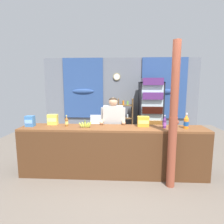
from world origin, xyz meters
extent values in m
plane|color=#665B51|center=(0.00, 1.24, 0.00)|extent=(8.03, 8.03, 0.00)
cube|color=slate|center=(0.00, 3.15, 1.31)|extent=(5.03, 0.12, 2.63)
cube|color=#2D4C89|center=(-1.22, 3.06, 1.66)|extent=(1.31, 0.04, 1.94)
ellipsoid|color=#2D4C89|center=(-1.22, 3.04, 1.56)|extent=(0.72, 0.10, 0.16)
cube|color=#2D4C89|center=(1.40, 3.06, 1.66)|extent=(1.43, 0.04, 1.94)
ellipsoid|color=#2D4C89|center=(1.40, 3.04, 1.56)|extent=(0.79, 0.10, 0.16)
cylinder|color=tan|center=(-0.12, 3.07, 2.03)|extent=(0.23, 0.03, 0.23)
cylinder|color=white|center=(-0.12, 3.05, 2.03)|extent=(0.20, 0.01, 0.20)
cube|color=beige|center=(1.04, 3.07, 1.59)|extent=(0.24, 0.02, 0.18)
cube|color=brown|center=(-0.13, 0.51, 0.94)|extent=(3.61, 0.55, 0.04)
cube|color=#4E2E18|center=(-0.13, 0.25, 0.46)|extent=(3.61, 0.04, 0.92)
cube|color=#4E2E18|center=(-1.89, 0.51, 0.46)|extent=(0.08, 0.50, 0.92)
cube|color=#4E2E18|center=(1.64, 0.51, 0.46)|extent=(0.08, 0.50, 0.92)
cylinder|color=brown|center=(0.92, 0.11, 0.62)|extent=(0.14, 0.14, 1.25)
cylinder|color=brown|center=(0.92, 0.11, 1.87)|extent=(0.13, 0.13, 1.25)
ellipsoid|color=brown|center=(0.98, 0.11, 1.16)|extent=(0.06, 0.05, 0.08)
cube|color=black|center=(0.91, 2.92, 0.93)|extent=(0.69, 0.04, 1.86)
cube|color=black|center=(0.59, 2.61, 0.93)|extent=(0.04, 0.67, 1.86)
cube|color=black|center=(1.24, 2.61, 0.93)|extent=(0.04, 0.67, 1.86)
cube|color=black|center=(0.91, 2.61, 1.84)|extent=(0.69, 0.67, 0.04)
cube|color=black|center=(0.91, 2.61, 0.04)|extent=(0.69, 0.67, 0.08)
cube|color=silver|center=(0.91, 2.29, 0.98)|extent=(0.63, 0.02, 1.70)
cylinder|color=#B7B7BC|center=(1.20, 2.25, 0.93)|extent=(0.02, 0.02, 0.40)
cube|color=silver|center=(0.91, 2.61, 0.55)|extent=(0.61, 0.59, 0.02)
cube|color=brown|center=(0.91, 2.47, 0.66)|extent=(0.57, 0.55, 0.20)
cube|color=silver|center=(0.91, 2.61, 0.95)|extent=(0.61, 0.59, 0.02)
cube|color=black|center=(0.91, 2.47, 1.06)|extent=(0.57, 0.55, 0.20)
cube|color=silver|center=(0.91, 2.61, 1.36)|extent=(0.61, 0.59, 0.02)
cube|color=#56286B|center=(0.91, 2.47, 1.47)|extent=(0.57, 0.55, 0.20)
cube|color=silver|center=(0.91, 2.61, 1.76)|extent=(0.61, 0.59, 0.02)
cube|color=#56286B|center=(0.91, 2.47, 1.87)|extent=(0.57, 0.55, 0.20)
cube|color=brown|center=(-0.06, 2.75, 0.67)|extent=(0.04, 0.28, 1.34)
cube|color=brown|center=(0.38, 2.75, 0.67)|extent=(0.04, 0.28, 1.34)
cube|color=brown|center=(0.16, 2.75, 1.14)|extent=(0.44, 0.28, 0.02)
cylinder|color=orange|center=(0.09, 2.75, 1.22)|extent=(0.06, 0.06, 0.14)
cylinder|color=#75C64C|center=(0.23, 2.75, 1.21)|extent=(0.05, 0.05, 0.12)
cube|color=brown|center=(0.16, 2.75, 0.74)|extent=(0.44, 0.28, 0.02)
cylinder|color=brown|center=(0.09, 2.75, 0.81)|extent=(0.05, 0.05, 0.13)
cylinder|color=silver|center=(0.23, 2.75, 0.80)|extent=(0.05, 0.05, 0.11)
cube|color=brown|center=(0.16, 2.75, 0.34)|extent=(0.44, 0.28, 0.02)
cylinder|color=silver|center=(0.09, 2.75, 0.40)|extent=(0.07, 0.07, 0.11)
cylinder|color=black|center=(0.23, 2.75, 0.40)|extent=(0.06, 0.06, 0.11)
cube|color=silver|center=(-0.70, 2.35, 0.44)|extent=(0.45, 0.45, 0.04)
cube|color=silver|center=(-0.71, 2.55, 0.66)|extent=(0.42, 0.05, 0.40)
cylinder|color=silver|center=(-0.89, 2.15, 0.22)|extent=(0.04, 0.04, 0.44)
cylinder|color=silver|center=(-0.51, 2.16, 0.22)|extent=(0.04, 0.04, 0.44)
cylinder|color=silver|center=(-0.90, 2.53, 0.22)|extent=(0.04, 0.04, 0.44)
cylinder|color=silver|center=(-0.52, 2.54, 0.22)|extent=(0.04, 0.04, 0.44)
cube|color=silver|center=(-0.90, 2.34, 0.56)|extent=(0.05, 0.40, 0.03)
cube|color=silver|center=(-0.50, 2.35, 0.56)|extent=(0.05, 0.40, 0.03)
cylinder|color=#28282D|center=(-0.23, 1.01, 0.40)|extent=(0.11, 0.11, 0.79)
cylinder|color=#28282D|center=(-0.05, 1.01, 0.40)|extent=(0.11, 0.11, 0.79)
cube|color=#BCB7B2|center=(-0.14, 1.01, 1.06)|extent=(0.43, 0.20, 0.53)
sphere|color=tan|center=(-0.14, 1.01, 1.41)|extent=(0.19, 0.19, 0.19)
ellipsoid|color=#2D2319|center=(-0.14, 1.02, 1.45)|extent=(0.18, 0.18, 0.10)
cylinder|color=#BCB7B2|center=(-0.37, 1.01, 1.14)|extent=(0.08, 0.08, 0.28)
cylinder|color=tan|center=(-0.37, 0.86, 1.00)|extent=(0.07, 0.26, 0.07)
sphere|color=tan|center=(-0.37, 0.73, 1.00)|extent=(0.08, 0.08, 0.08)
cylinder|color=#BCB7B2|center=(0.09, 1.01, 1.14)|extent=(0.08, 0.08, 0.28)
cylinder|color=tan|center=(0.09, 0.86, 1.00)|extent=(0.07, 0.26, 0.07)
sphere|color=tan|center=(0.09, 0.73, 1.00)|extent=(0.08, 0.08, 0.08)
cylinder|color=orange|center=(1.26, 0.49, 1.06)|extent=(0.09, 0.09, 0.18)
cone|color=orange|center=(1.26, 0.49, 1.19)|extent=(0.09, 0.09, 0.08)
cylinder|color=white|center=(1.26, 0.49, 1.24)|extent=(0.04, 0.04, 0.03)
cylinder|color=#194C99|center=(1.26, 0.49, 1.06)|extent=(0.09, 0.09, 0.08)
cylinder|color=#56286B|center=(0.86, 0.49, 1.04)|extent=(0.07, 0.07, 0.16)
cone|color=#56286B|center=(0.86, 0.49, 1.16)|extent=(0.07, 0.07, 0.07)
cylinder|color=silver|center=(0.86, 0.49, 1.20)|extent=(0.03, 0.03, 0.03)
cylinder|color=purple|center=(0.86, 0.49, 1.04)|extent=(0.07, 0.07, 0.07)
cylinder|color=brown|center=(-1.05, 0.56, 1.03)|extent=(0.06, 0.06, 0.14)
cone|color=brown|center=(-1.05, 0.56, 1.13)|extent=(0.06, 0.06, 0.06)
cylinder|color=#E5CC4C|center=(-1.05, 0.56, 1.17)|extent=(0.03, 0.03, 0.02)
cylinder|color=#E5D166|center=(-1.05, 0.56, 1.03)|extent=(0.06, 0.06, 0.06)
cube|color=#EAD14C|center=(-1.38, 0.68, 1.07)|extent=(0.20, 0.11, 0.21)
cube|color=#FFFF8C|center=(-1.38, 0.62, 1.07)|extent=(0.18, 0.00, 0.07)
cube|color=gold|center=(0.47, 0.61, 1.06)|extent=(0.22, 0.14, 0.20)
cube|color=#FFE26D|center=(0.47, 0.54, 1.06)|extent=(0.20, 0.00, 0.07)
cube|color=#3D75B7|center=(-1.77, 0.50, 1.07)|extent=(0.16, 0.12, 0.21)
cube|color=#7CB5F7|center=(-1.77, 0.43, 1.07)|extent=(0.15, 0.00, 0.07)
ellipsoid|color=#B7C647|center=(-0.74, 0.45, 1.01)|extent=(0.09, 0.04, 0.12)
ellipsoid|color=#B7C647|center=(-0.70, 0.45, 1.02)|extent=(0.07, 0.04, 0.13)
ellipsoid|color=#B7C647|center=(-0.66, 0.46, 1.03)|extent=(0.05, 0.05, 0.15)
ellipsoid|color=#B7C647|center=(-0.61, 0.46, 1.02)|extent=(0.07, 0.03, 0.12)
ellipsoid|color=#B7C647|center=(-0.57, 0.44, 1.02)|extent=(0.10, 0.04, 0.14)
cylinder|color=olive|center=(-0.66, 0.45, 1.09)|extent=(0.02, 0.02, 0.05)
camera|label=1|loc=(0.05, -2.99, 1.79)|focal=29.58mm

